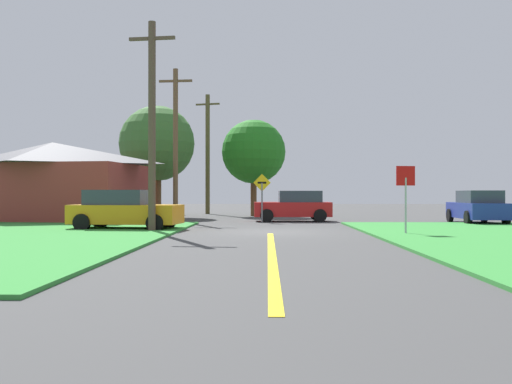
{
  "coord_description": "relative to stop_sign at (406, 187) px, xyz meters",
  "views": [
    {
      "loc": [
        -0.11,
        -21.69,
        1.46
      ],
      "look_at": [
        -0.62,
        3.68,
        1.54
      ],
      "focal_mm": 39.72,
      "sensor_mm": 36.0,
      "label": 1
    }
  ],
  "objects": [
    {
      "name": "car_approaching_junction",
      "position": [
        -3.45,
        10.04,
        -0.9
      ],
      "size": [
        4.09,
        2.13,
        1.62
      ],
      "rotation": [
        0.0,
        0.0,
        3.17
      ],
      "color": "red",
      "rests_on": "ground"
    },
    {
      "name": "ground_plane",
      "position": [
        -4.76,
        1.67,
        -1.7
      ],
      "size": [
        120.0,
        120.0,
        0.0
      ],
      "primitive_type": "plane",
      "color": "#414141"
    },
    {
      "name": "pine_tree_center",
      "position": [
        -12.7,
        20.3,
        2.42
      ],
      "size": [
        2.63,
        2.63,
        5.65
      ],
      "color": "brown",
      "rests_on": "ground"
    },
    {
      "name": "oak_tree_left",
      "position": [
        -5.78,
        17.1,
        2.51
      ],
      "size": [
        4.19,
        4.19,
        6.33
      ],
      "color": "brown",
      "rests_on": "ground"
    },
    {
      "name": "utility_pole_far",
      "position": [
        -9.21,
        20.94,
        2.74
      ],
      "size": [
        1.78,
        0.54,
        8.67
      ],
      "color": "brown",
      "rests_on": "ground"
    },
    {
      "name": "oak_tree_right",
      "position": [
        -11.78,
        15.23,
        2.9
      ],
      "size": [
        4.7,
        4.7,
        6.97
      ],
      "color": "brown",
      "rests_on": "ground"
    },
    {
      "name": "car_on_crossroad",
      "position": [
        5.43,
        7.96,
        -0.89
      ],
      "size": [
        2.14,
        4.62,
        1.62
      ],
      "rotation": [
        0.0,
        0.0,
        1.52
      ],
      "color": "navy",
      "rests_on": "ground"
    },
    {
      "name": "barn",
      "position": [
        -16.43,
        10.14,
        0.41
      ],
      "size": [
        9.68,
        7.06,
        4.23
      ],
      "color": "maroon",
      "rests_on": "ground"
    },
    {
      "name": "direction_sign",
      "position": [
        -5.15,
        8.98,
        -0.16
      ],
      "size": [
        0.9,
        0.18,
        2.48
      ],
      "color": "slate",
      "rests_on": "ground"
    },
    {
      "name": "stop_sign",
      "position": [
        0.0,
        0.0,
        0.0
      ],
      "size": [
        0.68,
        0.16,
        2.44
      ],
      "rotation": [
        0.0,
        0.0,
        3.32
      ],
      "color": "#9EA0A8",
      "rests_on": "ground"
    },
    {
      "name": "utility_pole_mid",
      "position": [
        -9.8,
        10.17,
        2.53
      ],
      "size": [
        1.8,
        0.26,
        8.17
      ],
      "color": "brown",
      "rests_on": "ground"
    },
    {
      "name": "lane_stripe_center",
      "position": [
        -4.76,
        -6.33,
        -1.69
      ],
      "size": [
        0.2,
        14.0,
        0.01
      ],
      "primitive_type": "cube",
      "color": "yellow",
      "rests_on": "ground"
    },
    {
      "name": "utility_pole_near",
      "position": [
        -9.27,
        1.41,
        2.44
      ],
      "size": [
        1.8,
        0.34,
        8.03
      ],
      "color": "brown",
      "rests_on": "ground"
    },
    {
      "name": "parked_car_near_building",
      "position": [
        -10.66,
        2.71,
        -0.89
      ],
      "size": [
        4.52,
        2.4,
        1.62
      ],
      "rotation": [
        0.0,
        0.0,
        -0.11
      ],
      "color": "orange",
      "rests_on": "ground"
    }
  ]
}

